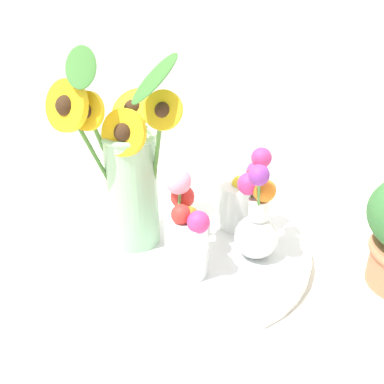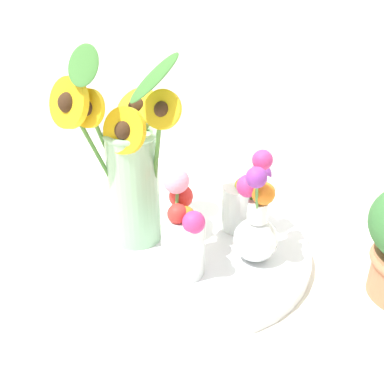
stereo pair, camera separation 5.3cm
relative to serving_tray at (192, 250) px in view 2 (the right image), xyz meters
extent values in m
plane|color=silver|center=(0.00, -0.04, -0.01)|extent=(6.00, 6.00, 0.00)
cylinder|color=silver|center=(0.00, 0.00, 0.00)|extent=(0.43, 0.43, 0.02)
cylinder|color=#99CC9E|center=(-0.10, -0.03, 0.11)|extent=(0.09, 0.09, 0.20)
torus|color=#99CC9E|center=(-0.10, -0.03, 0.22)|extent=(0.10, 0.10, 0.01)
cylinder|color=#4C8438|center=(-0.11, -0.04, 0.15)|extent=(0.03, 0.05, 0.17)
cylinder|color=yellow|center=(-0.09, -0.06, 0.24)|extent=(0.09, 0.04, 0.09)
sphere|color=#382314|center=(-0.09, -0.06, 0.24)|extent=(0.03, 0.03, 0.03)
cylinder|color=#4C8438|center=(-0.13, -0.05, 0.16)|extent=(0.03, 0.07, 0.22)
cylinder|color=yellow|center=(-0.14, -0.08, 0.27)|extent=(0.07, 0.03, 0.07)
sphere|color=#382314|center=(-0.14, -0.08, 0.27)|extent=(0.03, 0.03, 0.03)
cylinder|color=#4C8438|center=(-0.13, -0.07, 0.16)|extent=(0.07, 0.07, 0.23)
cylinder|color=yellow|center=(-0.17, -0.10, 0.28)|extent=(0.10, 0.04, 0.10)
sphere|color=#382314|center=(-0.17, -0.10, 0.28)|extent=(0.03, 0.03, 0.03)
cylinder|color=#4C8438|center=(-0.06, -0.02, 0.16)|extent=(0.06, 0.04, 0.23)
cylinder|color=yellow|center=(-0.03, -0.04, 0.28)|extent=(0.07, 0.04, 0.07)
sphere|color=#382314|center=(-0.03, -0.04, 0.28)|extent=(0.03, 0.03, 0.03)
cylinder|color=#4C8438|center=(-0.12, 0.00, 0.15)|extent=(0.03, 0.05, 0.19)
cylinder|color=yellow|center=(-0.13, 0.02, 0.25)|extent=(0.08, 0.07, 0.07)
sphere|color=#382314|center=(-0.13, 0.02, 0.25)|extent=(0.03, 0.03, 0.03)
ellipsoid|color=#38702D|center=(-0.04, -0.04, 0.32)|extent=(0.06, 0.12, 0.08)
ellipsoid|color=#38702D|center=(-0.15, -0.07, 0.34)|extent=(0.10, 0.11, 0.06)
cylinder|color=white|center=(0.03, -0.07, 0.06)|extent=(0.07, 0.07, 0.10)
cylinder|color=#568E42|center=(0.01, -0.05, 0.09)|extent=(0.03, 0.03, 0.09)
sphere|color=red|center=(0.00, -0.04, 0.13)|extent=(0.04, 0.04, 0.04)
cylinder|color=#568E42|center=(0.01, -0.06, 0.11)|extent=(0.01, 0.03, 0.12)
sphere|color=pink|center=(0.00, -0.05, 0.17)|extent=(0.04, 0.04, 0.04)
cylinder|color=#568E42|center=(0.04, -0.07, 0.08)|extent=(0.02, 0.02, 0.07)
sphere|color=#C6337A|center=(0.05, -0.08, 0.12)|extent=(0.04, 0.04, 0.04)
cylinder|color=#568E42|center=(0.03, -0.07, 0.08)|extent=(0.01, 0.01, 0.08)
sphere|color=orange|center=(0.03, -0.07, 0.12)|extent=(0.03, 0.03, 0.03)
cylinder|color=#568E42|center=(0.02, -0.07, 0.09)|extent=(0.01, 0.01, 0.08)
sphere|color=red|center=(0.02, -0.08, 0.13)|extent=(0.03, 0.03, 0.03)
sphere|color=white|center=(0.11, 0.03, 0.05)|extent=(0.08, 0.08, 0.08)
cylinder|color=white|center=(0.11, 0.03, 0.11)|extent=(0.03, 0.03, 0.04)
cylinder|color=#568E42|center=(0.12, 0.01, 0.11)|extent=(0.01, 0.04, 0.14)
sphere|color=purple|center=(0.12, -0.01, 0.19)|extent=(0.03, 0.03, 0.03)
cylinder|color=#568E42|center=(0.10, 0.03, 0.10)|extent=(0.03, 0.02, 0.09)
sphere|color=#C6337A|center=(0.09, 0.02, 0.15)|extent=(0.04, 0.04, 0.04)
cylinder|color=#568E42|center=(0.11, 0.04, 0.10)|extent=(0.02, 0.01, 0.09)
sphere|color=white|center=(0.11, 0.04, 0.14)|extent=(0.04, 0.04, 0.04)
cylinder|color=#568E42|center=(0.12, 0.03, 0.10)|extent=(0.01, 0.02, 0.10)
sphere|color=orange|center=(0.12, 0.02, 0.14)|extent=(0.04, 0.04, 0.04)
cylinder|color=#568E42|center=(0.10, 0.05, 0.12)|extent=(0.01, 0.03, 0.13)
sphere|color=#C6337A|center=(0.10, 0.06, 0.18)|extent=(0.04, 0.04, 0.04)
cylinder|color=white|center=(0.05, 0.10, 0.06)|extent=(0.08, 0.08, 0.09)
cylinder|color=#568E42|center=(0.05, 0.11, 0.07)|extent=(0.01, 0.01, 0.07)
sphere|color=yellow|center=(0.05, 0.10, 0.10)|extent=(0.03, 0.03, 0.03)
cylinder|color=#568E42|center=(0.07, 0.10, 0.08)|extent=(0.02, 0.02, 0.10)
sphere|color=purple|center=(0.08, 0.11, 0.13)|extent=(0.04, 0.04, 0.04)
cylinder|color=#568E42|center=(0.07, 0.09, 0.08)|extent=(0.03, 0.02, 0.10)
sphere|color=red|center=(0.08, 0.08, 0.14)|extent=(0.03, 0.03, 0.03)
camera|label=1|loc=(0.31, -0.60, 0.50)|focal=42.00mm
camera|label=2|loc=(0.36, -0.58, 0.50)|focal=42.00mm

